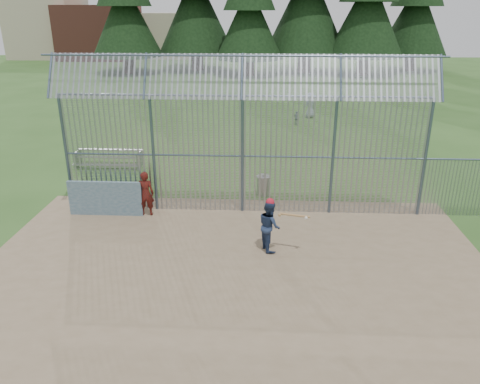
# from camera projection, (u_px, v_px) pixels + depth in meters

# --- Properties ---
(ground) EXTENTS (120.00, 120.00, 0.00)m
(ground) POSITION_uv_depth(u_px,v_px,m) (236.00, 261.00, 13.07)
(ground) COLOR #2D511E
(ground) RESTS_ON ground
(dirt_infield) EXTENTS (14.00, 10.00, 0.02)m
(dirt_infield) POSITION_uv_depth(u_px,v_px,m) (235.00, 270.00, 12.60)
(dirt_infield) COLOR #756047
(dirt_infield) RESTS_ON ground
(dugout_wall) EXTENTS (2.50, 0.12, 1.20)m
(dugout_wall) POSITION_uv_depth(u_px,v_px,m) (105.00, 198.00, 15.76)
(dugout_wall) COLOR #38566B
(dugout_wall) RESTS_ON dirt_infield
(batter) EXTENTS (0.79, 0.88, 1.50)m
(batter) POSITION_uv_depth(u_px,v_px,m) (270.00, 226.00, 13.44)
(batter) COLOR navy
(batter) RESTS_ON dirt_infield
(onlooker) EXTENTS (0.59, 0.41, 1.55)m
(onlooker) POSITION_uv_depth(u_px,v_px,m) (145.00, 193.00, 15.70)
(onlooker) COLOR maroon
(onlooker) RESTS_ON dirt_infield
(bg_kid_standing) EXTENTS (0.93, 0.85, 1.60)m
(bg_kid_standing) POSITION_uv_depth(u_px,v_px,m) (310.00, 105.00, 29.98)
(bg_kid_standing) COLOR gray
(bg_kid_standing) RESTS_ON ground
(bg_kid_seated) EXTENTS (0.49, 0.47, 0.81)m
(bg_kid_seated) POSITION_uv_depth(u_px,v_px,m) (297.00, 118.00, 28.27)
(bg_kid_seated) COLOR slate
(bg_kid_seated) RESTS_ON ground
(batting_gear) EXTENTS (1.24, 0.47, 0.49)m
(batting_gear) POSITION_uv_depth(u_px,v_px,m) (277.00, 206.00, 13.15)
(batting_gear) COLOR red
(batting_gear) RESTS_ON ground
(trash_can) EXTENTS (0.56, 0.56, 0.82)m
(trash_can) POSITION_uv_depth(u_px,v_px,m) (263.00, 185.00, 17.61)
(trash_can) COLOR gray
(trash_can) RESTS_ON ground
(bleacher) EXTENTS (3.00, 0.95, 0.72)m
(bleacher) POSITION_uv_depth(u_px,v_px,m) (108.00, 158.00, 20.71)
(bleacher) COLOR slate
(bleacher) RESTS_ON ground
(backstop_fence) EXTENTS (20.09, 0.81, 5.30)m
(backstop_fence) POSITION_uv_depth(u_px,v_px,m) (297.00, 147.00, 15.31)
(backstop_fence) COLOR #47566B
(backstop_fence) RESTS_ON ground
(distant_buildings) EXTENTS (26.50, 10.50, 8.00)m
(distant_buildings) POSITION_uv_depth(u_px,v_px,m) (95.00, 31.00, 65.37)
(distant_buildings) COLOR brown
(distant_buildings) RESTS_ON ground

